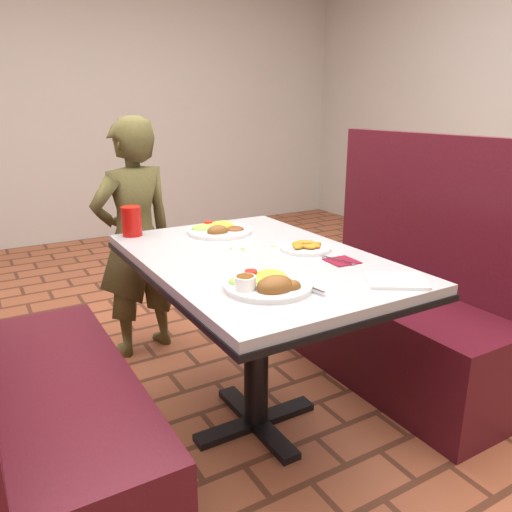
{
  "coord_description": "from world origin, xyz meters",
  "views": [
    {
      "loc": [
        -0.92,
        -1.57,
        1.3
      ],
      "look_at": [
        0.0,
        0.0,
        0.75
      ],
      "focal_mm": 35.0,
      "sensor_mm": 36.0,
      "label": 1
    }
  ],
  "objects_px": {
    "diner_person": "(135,240)",
    "far_dinner_plate": "(219,227)",
    "red_tumbler": "(132,221)",
    "booth_bench_right": "(398,315)",
    "booth_bench_left": "(46,414)",
    "near_dinner_plate": "(267,280)",
    "dining_table": "(256,280)",
    "plantain_plate": "(306,247)"
  },
  "relations": [
    {
      "from": "diner_person",
      "to": "far_dinner_plate",
      "type": "xyz_separation_m",
      "value": [
        0.23,
        -0.53,
        0.15
      ]
    },
    {
      "from": "diner_person",
      "to": "far_dinner_plate",
      "type": "relative_size",
      "value": 4.39
    },
    {
      "from": "red_tumbler",
      "to": "booth_bench_right",
      "type": "bearing_deg",
      "value": -26.08
    },
    {
      "from": "booth_bench_left",
      "to": "booth_bench_right",
      "type": "height_order",
      "value": "same"
    },
    {
      "from": "far_dinner_plate",
      "to": "red_tumbler",
      "type": "bearing_deg",
      "value": 157.2
    },
    {
      "from": "red_tumbler",
      "to": "near_dinner_plate",
      "type": "bearing_deg",
      "value": -79.27
    },
    {
      "from": "dining_table",
      "to": "near_dinner_plate",
      "type": "xyz_separation_m",
      "value": [
        -0.15,
        -0.32,
        0.13
      ]
    },
    {
      "from": "dining_table",
      "to": "red_tumbler",
      "type": "xyz_separation_m",
      "value": [
        -0.31,
        0.54,
        0.16
      ]
    },
    {
      "from": "booth_bench_left",
      "to": "red_tumbler",
      "type": "xyz_separation_m",
      "value": [
        0.49,
        0.54,
        0.49
      ]
    },
    {
      "from": "dining_table",
      "to": "booth_bench_right",
      "type": "relative_size",
      "value": 1.01
    },
    {
      "from": "booth_bench_right",
      "to": "red_tumbler",
      "type": "height_order",
      "value": "booth_bench_right"
    },
    {
      "from": "near_dinner_plate",
      "to": "red_tumbler",
      "type": "distance_m",
      "value": 0.88
    },
    {
      "from": "booth_bench_left",
      "to": "plantain_plate",
      "type": "height_order",
      "value": "booth_bench_left"
    },
    {
      "from": "near_dinner_plate",
      "to": "plantain_plate",
      "type": "height_order",
      "value": "near_dinner_plate"
    },
    {
      "from": "diner_person",
      "to": "red_tumbler",
      "type": "relative_size",
      "value": 9.7
    },
    {
      "from": "booth_bench_left",
      "to": "diner_person",
      "type": "height_order",
      "value": "diner_person"
    },
    {
      "from": "booth_bench_left",
      "to": "booth_bench_right",
      "type": "bearing_deg",
      "value": 0.0
    },
    {
      "from": "near_dinner_plate",
      "to": "red_tumbler",
      "type": "height_order",
      "value": "red_tumbler"
    },
    {
      "from": "dining_table",
      "to": "booth_bench_right",
      "type": "height_order",
      "value": "booth_bench_right"
    },
    {
      "from": "dining_table",
      "to": "red_tumbler",
      "type": "relative_size",
      "value": 9.38
    },
    {
      "from": "booth_bench_left",
      "to": "diner_person",
      "type": "bearing_deg",
      "value": 56.66
    },
    {
      "from": "far_dinner_plate",
      "to": "dining_table",
      "type": "bearing_deg",
      "value": -95.54
    },
    {
      "from": "booth_bench_right",
      "to": "near_dinner_plate",
      "type": "relative_size",
      "value": 4.28
    },
    {
      "from": "booth_bench_right",
      "to": "diner_person",
      "type": "xyz_separation_m",
      "value": [
        -0.99,
        0.92,
        0.3
      ]
    },
    {
      "from": "diner_person",
      "to": "far_dinner_plate",
      "type": "height_order",
      "value": "diner_person"
    },
    {
      "from": "dining_table",
      "to": "diner_person",
      "type": "distance_m",
      "value": 0.94
    },
    {
      "from": "near_dinner_plate",
      "to": "booth_bench_left",
      "type": "bearing_deg",
      "value": 153.73
    },
    {
      "from": "red_tumbler",
      "to": "diner_person",
      "type": "bearing_deg",
      "value": 72.39
    },
    {
      "from": "diner_person",
      "to": "plantain_plate",
      "type": "height_order",
      "value": "diner_person"
    },
    {
      "from": "plantain_plate",
      "to": "dining_table",
      "type": "bearing_deg",
      "value": 172.68
    },
    {
      "from": "booth_bench_right",
      "to": "red_tumbler",
      "type": "distance_m",
      "value": 1.33
    },
    {
      "from": "dining_table",
      "to": "diner_person",
      "type": "relative_size",
      "value": 0.97
    },
    {
      "from": "diner_person",
      "to": "near_dinner_plate",
      "type": "bearing_deg",
      "value": 79.85
    },
    {
      "from": "near_dinner_plate",
      "to": "plantain_plate",
      "type": "xyz_separation_m",
      "value": [
        0.36,
        0.29,
        -0.02
      ]
    },
    {
      "from": "booth_bench_right",
      "to": "plantain_plate",
      "type": "height_order",
      "value": "booth_bench_right"
    },
    {
      "from": "booth_bench_right",
      "to": "diner_person",
      "type": "bearing_deg",
      "value": 137.02
    },
    {
      "from": "dining_table",
      "to": "red_tumbler",
      "type": "height_order",
      "value": "red_tumbler"
    },
    {
      "from": "diner_person",
      "to": "far_dinner_plate",
      "type": "distance_m",
      "value": 0.59
    },
    {
      "from": "dining_table",
      "to": "far_dinner_plate",
      "type": "xyz_separation_m",
      "value": [
        0.04,
        0.4,
        0.12
      ]
    },
    {
      "from": "booth_bench_right",
      "to": "far_dinner_plate",
      "type": "distance_m",
      "value": 0.97
    },
    {
      "from": "plantain_plate",
      "to": "red_tumbler",
      "type": "bearing_deg",
      "value": 132.58
    },
    {
      "from": "booth_bench_left",
      "to": "booth_bench_right",
      "type": "distance_m",
      "value": 1.6
    }
  ]
}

